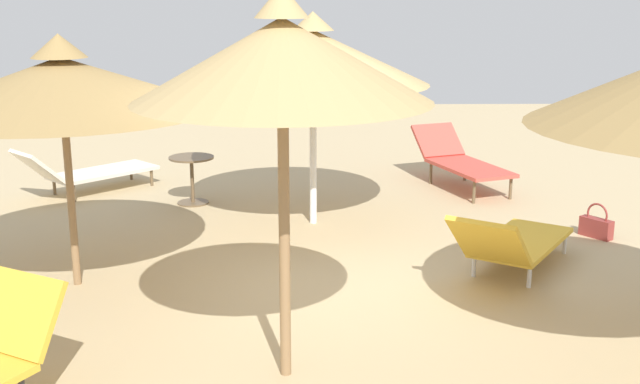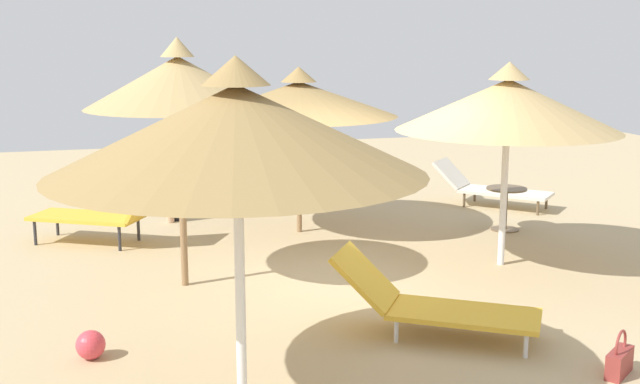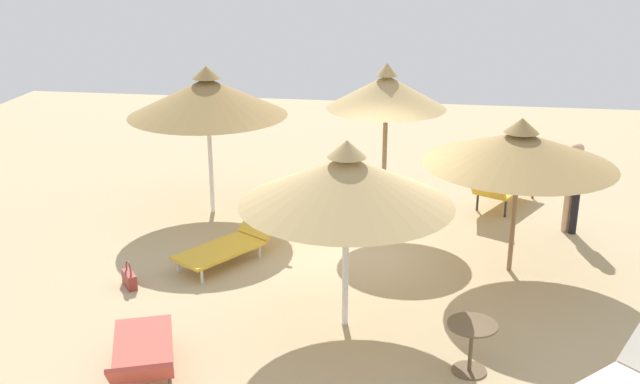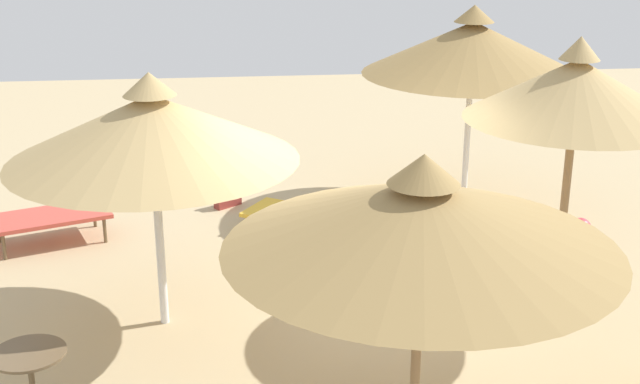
# 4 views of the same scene
# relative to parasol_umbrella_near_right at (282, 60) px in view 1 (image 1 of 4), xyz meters

# --- Properties ---
(ground) EXTENTS (24.00, 24.00, 0.10)m
(ground) POSITION_rel_parasol_umbrella_near_right_xyz_m (-0.20, -2.11, -2.41)
(ground) COLOR tan
(parasol_umbrella_near_right) EXTENTS (2.11, 2.11, 2.87)m
(parasol_umbrella_near_right) POSITION_rel_parasol_umbrella_near_right_xyz_m (0.00, 0.00, 0.00)
(parasol_umbrella_near_right) COLOR olive
(parasol_umbrella_near_right) RESTS_ON ground
(parasol_umbrella_front) EXTENTS (2.87, 2.87, 2.43)m
(parasol_umbrella_front) POSITION_rel_parasol_umbrella_near_right_xyz_m (2.11, -1.92, -0.39)
(parasol_umbrella_front) COLOR olive
(parasol_umbrella_front) RESTS_ON ground
(parasol_umbrella_center) EXTENTS (2.77, 2.77, 2.57)m
(parasol_umbrella_center) POSITION_rel_parasol_umbrella_near_right_xyz_m (-0.24, -3.98, -0.33)
(parasol_umbrella_center) COLOR white
(parasol_umbrella_center) RESTS_ON ground
(lounge_chair_edge) EXTENTS (1.85, 1.84, 0.74)m
(lounge_chair_edge) POSITION_rel_parasol_umbrella_near_right_xyz_m (2.95, -5.46, -2.03)
(lounge_chair_edge) COLOR silver
(lounge_chair_edge) RESTS_ON ground
(lounge_chair_near_left) EXTENTS (1.66, 2.04, 0.80)m
(lounge_chair_near_left) POSITION_rel_parasol_umbrella_near_right_xyz_m (-2.24, -2.14, -2.02)
(lounge_chair_near_left) COLOR gold
(lounge_chair_near_left) RESTS_ON ground
(lounge_chair_back) EXTENTS (1.31, 2.01, 0.80)m
(lounge_chair_back) POSITION_rel_parasol_umbrella_near_right_xyz_m (-2.38, -5.77, -1.96)
(lounge_chair_back) COLOR #CC4C3F
(lounge_chair_back) RESTS_ON ground
(handbag) EXTENTS (0.34, 0.39, 0.41)m
(handbag) POSITION_rel_parasol_umbrella_near_right_xyz_m (-3.54, -3.35, -2.23)
(handbag) COLOR maroon
(handbag) RESTS_ON ground
(side_table_round) EXTENTS (0.60, 0.60, 0.64)m
(side_table_round) POSITION_rel_parasol_umbrella_near_right_xyz_m (1.38, -4.92, -1.92)
(side_table_round) COLOR brown
(side_table_round) RESTS_ON ground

